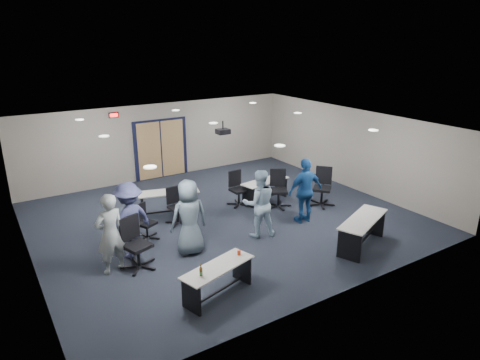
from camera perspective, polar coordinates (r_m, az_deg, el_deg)
floor at (r=12.28m, az=-2.18°, el=-5.11°), size 10.00×10.00×0.00m
back_wall at (r=15.72m, az=-10.60°, el=5.13°), size 10.00×0.04×2.70m
front_wall at (r=8.49m, az=13.37°, el=-7.03°), size 10.00×0.04×2.70m
left_wall at (r=10.39m, az=-26.86°, el=-3.74°), size 0.04×9.00×2.70m
right_wall at (r=14.85m, az=14.68°, el=4.04°), size 0.04×9.00×2.70m
ceiling at (r=11.46m, az=-2.35°, el=7.33°), size 10.00×9.00×0.04m
double_door at (r=15.76m, az=-10.48°, el=4.05°), size 2.00×0.07×2.20m
exit_sign at (r=14.94m, az=-16.50°, el=8.30°), size 0.32×0.07×0.18m
ceiling_projector at (r=12.09m, az=-2.29°, el=6.50°), size 0.35×0.32×0.37m
ceiling_can_lights at (r=11.68m, az=-2.97°, el=7.39°), size 6.24×5.74×0.02m
table_front_left at (r=8.69m, az=-2.97°, el=-12.57°), size 1.70×0.95×0.90m
table_front_right at (r=10.92m, az=16.02°, el=-6.10°), size 1.94×1.27×0.75m
table_back_left at (r=12.55m, az=-9.48°, el=-2.47°), size 1.82×1.00×0.70m
table_back_right at (r=13.43m, az=3.37°, el=-0.92°), size 1.69×0.80×0.66m
chair_back_a at (r=11.16m, az=-12.36°, el=-5.51°), size 0.78×0.78×0.93m
chair_back_b at (r=11.89m, az=-8.31°, el=-3.47°), size 0.70×0.70×1.02m
chair_back_c at (r=13.02m, az=-0.16°, el=-1.18°), size 0.69×0.69×1.06m
chair_back_d at (r=12.90m, az=5.16°, el=-1.24°), size 0.98×0.98×1.14m
chair_loose_left at (r=9.82m, az=-13.52°, el=-8.28°), size 0.93×0.93×1.18m
chair_loose_right at (r=13.22m, az=10.91°, el=-0.94°), size 1.04×1.04×1.18m
person_gray at (r=9.67m, az=-16.92°, el=-6.89°), size 0.74×0.56×1.83m
person_plaid at (r=10.13m, az=-6.82°, el=-4.97°), size 0.94×0.65×1.83m
person_lightblue at (r=10.93m, az=2.57°, el=-3.14°), size 1.05×0.94×1.79m
person_navy at (r=11.88m, az=8.69°, el=-1.40°), size 1.10×0.53×1.83m
person_back at (r=10.23m, az=-14.55°, el=-5.22°), size 1.35×1.07×1.83m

